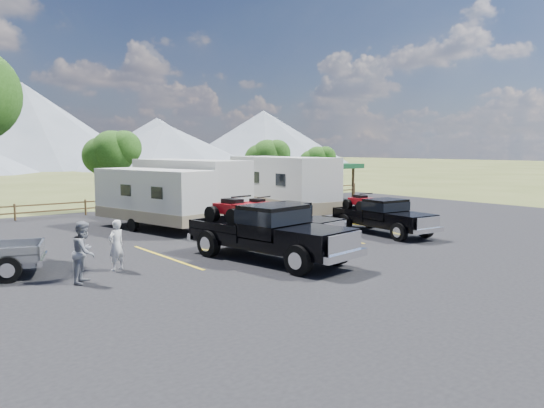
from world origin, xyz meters
TOP-DOWN VIEW (x-y plane):
  - ground at (0.00, 0.00)m, footprint 320.00×320.00m
  - asphalt_lot at (0.00, 3.00)m, footprint 44.00×34.00m
  - stall_lines at (0.00, 4.00)m, footprint 12.12×5.50m
  - tree_ne_a at (8.97, 17.01)m, footprint 3.11×2.92m
  - tree_ne_b at (14.98, 18.01)m, footprint 2.77×2.59m
  - tree_north at (-2.03, 19.02)m, footprint 3.46×3.24m
  - rail_fence at (2.00, 18.50)m, footprint 36.12×0.12m
  - pavilion at (13.00, 17.00)m, footprint 6.20×6.20m
  - rig_left at (-3.32, 1.20)m, footprint 3.25×7.13m
  - rig_center at (-0.37, 3.91)m, footprint 2.67×5.93m
  - rig_right at (4.67, 2.54)m, footprint 2.39×5.77m
  - trailer_left at (-3.32, 10.51)m, footprint 3.62×8.76m
  - trailer_center at (-0.37, 12.08)m, footprint 3.35×9.96m
  - trailer_right at (4.61, 10.04)m, footprint 3.81×10.35m
  - person_a at (-8.29, 3.06)m, footprint 0.73×0.60m
  - person_b at (-9.68, 2.13)m, footprint 1.14×1.17m

SIDE VIEW (x-z plane):
  - ground at x=0.00m, z-range 0.00..0.00m
  - asphalt_lot at x=0.00m, z-range 0.00..0.04m
  - stall_lines at x=0.00m, z-range 0.04..0.05m
  - rail_fence at x=2.00m, z-range 0.11..1.11m
  - person_a at x=-8.29m, z-range 0.04..1.76m
  - rig_right at x=4.67m, z-range 0.01..1.88m
  - rig_center at x=-0.37m, z-range 0.00..1.92m
  - person_b at x=-9.68m, z-range 0.04..1.93m
  - rig_left at x=-3.32m, z-range 0.00..2.29m
  - trailer_left at x=-3.32m, z-range 0.11..3.14m
  - trailer_center at x=-0.37m, z-range 0.12..3.56m
  - trailer_right at x=4.61m, z-range 0.12..3.70m
  - pavilion at x=13.00m, z-range 1.18..4.40m
  - tree_ne_b at x=14.98m, z-range 0.99..5.26m
  - tree_ne_a at x=8.97m, z-range 1.10..5.86m
  - tree_north at x=-2.03m, z-range 1.21..6.46m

